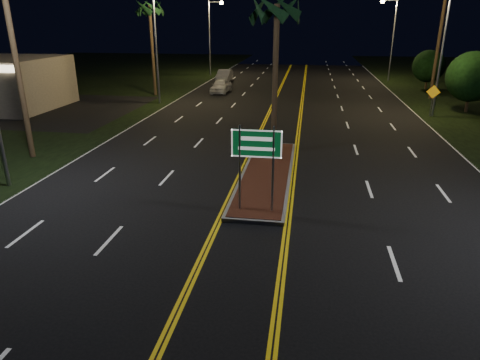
% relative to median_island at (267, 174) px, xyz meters
% --- Properties ---
extents(ground, '(120.00, 120.00, 0.00)m').
position_rel_median_island_xyz_m(ground, '(0.00, -7.00, -0.08)').
color(ground, black).
rests_on(ground, ground).
extents(median_island, '(2.25, 10.25, 0.17)m').
position_rel_median_island_xyz_m(median_island, '(0.00, 0.00, 0.00)').
color(median_island, gray).
rests_on(median_island, ground).
extents(highway_sign, '(1.80, 0.08, 3.20)m').
position_rel_median_island_xyz_m(highway_sign, '(0.00, -4.20, 2.32)').
color(highway_sign, gray).
rests_on(highway_sign, ground).
extents(streetlight_left_mid, '(1.91, 0.44, 9.00)m').
position_rel_median_island_xyz_m(streetlight_left_mid, '(-10.61, 17.00, 5.57)').
color(streetlight_left_mid, gray).
rests_on(streetlight_left_mid, ground).
extents(streetlight_left_far, '(1.91, 0.44, 9.00)m').
position_rel_median_island_xyz_m(streetlight_left_far, '(-10.61, 37.00, 5.57)').
color(streetlight_left_far, gray).
rests_on(streetlight_left_far, ground).
extents(streetlight_right_mid, '(1.91, 0.44, 9.00)m').
position_rel_median_island_xyz_m(streetlight_right_mid, '(10.61, 15.00, 5.57)').
color(streetlight_right_mid, gray).
rests_on(streetlight_right_mid, ground).
extents(streetlight_right_far, '(1.91, 0.44, 9.00)m').
position_rel_median_island_xyz_m(streetlight_right_far, '(10.61, 35.00, 5.57)').
color(streetlight_right_far, gray).
rests_on(streetlight_right_far, ground).
extents(palm_median, '(2.40, 2.40, 8.30)m').
position_rel_median_island_xyz_m(palm_median, '(0.00, 3.50, 7.19)').
color(palm_median, '#382819').
rests_on(palm_median, ground).
extents(palm_left_far, '(2.40, 2.40, 8.80)m').
position_rel_median_island_xyz_m(palm_left_far, '(-12.80, 21.00, 7.66)').
color(palm_left_far, '#382819').
rests_on(palm_left_far, ground).
extents(shrub_mid, '(3.78, 3.78, 4.62)m').
position_rel_median_island_xyz_m(shrub_mid, '(14.00, 17.00, 2.64)').
color(shrub_mid, '#382819').
rests_on(shrub_mid, ground).
extents(shrub_far, '(3.24, 3.24, 3.96)m').
position_rel_median_island_xyz_m(shrub_far, '(13.80, 29.00, 2.25)').
color(shrub_far, '#382819').
rests_on(shrub_far, ground).
extents(car_near, '(2.21, 4.74, 1.55)m').
position_rel_median_island_xyz_m(car_near, '(-6.85, 23.38, 0.69)').
color(car_near, silver).
rests_on(car_near, ground).
extents(car_far, '(2.16, 4.87, 1.61)m').
position_rel_median_island_xyz_m(car_far, '(-8.01, 31.24, 0.72)').
color(car_far, '#B6B7C0').
rests_on(car_far, ground).
extents(warning_sign, '(0.96, 0.21, 2.30)m').
position_rel_median_island_xyz_m(warning_sign, '(10.80, 14.87, 1.40)').
color(warning_sign, gray).
rests_on(warning_sign, ground).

